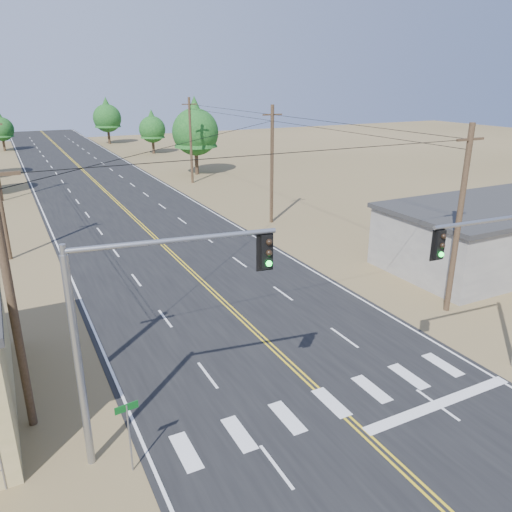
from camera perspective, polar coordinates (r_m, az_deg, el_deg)
road at (r=38.65m, az=-10.56°, el=1.20°), size 15.00×200.00×0.02m
building_right at (r=37.46m, az=25.66°, el=2.16°), size 15.00×8.00×4.00m
utility_pole_left_near at (r=18.63m, az=-26.24°, el=-4.18°), size 1.80×0.30×10.00m
utility_pole_right_near at (r=27.80m, az=22.18°, el=3.82°), size 1.80×0.30×10.00m
utility_pole_right_mid at (r=43.19m, az=1.82°, el=10.44°), size 1.80×0.30×10.00m
utility_pole_right_far at (r=61.31m, az=-7.47°, el=13.01°), size 1.80×0.30×10.00m
signal_mast_left at (r=15.90m, az=-13.42°, el=-6.40°), size 6.47×1.29×7.60m
signal_mast_right at (r=22.23m, az=26.60°, el=-1.36°), size 5.60×0.67×7.18m
street_sign at (r=16.99m, az=-14.37°, el=-18.38°), size 0.75×0.13×2.54m
tree_left_far at (r=99.51m, az=-27.13°, el=13.02°), size 4.09×4.09×6.81m
tree_right_near at (r=66.80m, az=-6.96°, el=14.42°), size 5.99×5.99×9.99m
tree_right_mid at (r=87.73m, az=-11.80°, el=14.27°), size 4.36×4.36×7.26m
tree_right_far at (r=103.45m, az=-16.68°, el=15.15°), size 5.27×5.27×8.79m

